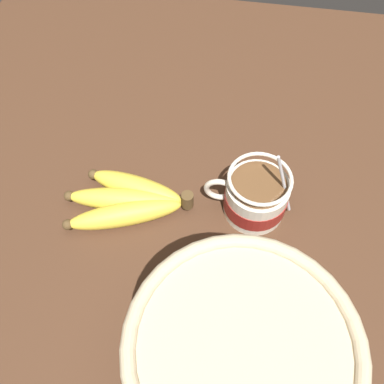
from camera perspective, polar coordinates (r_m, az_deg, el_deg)
table at (r=71.54cm, az=5.07°, el=-5.00°), size 123.12×123.12×3.41cm
coffee_mug at (r=68.67cm, az=8.44°, el=-0.61°), size 14.35×10.12×14.62cm
banana_bunch at (r=70.55cm, az=-8.45°, el=-1.15°), size 21.34×13.79×4.30cm
woven_basket at (r=52.41cm, az=5.96°, el=-21.81°), size 24.19×24.19×19.22cm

